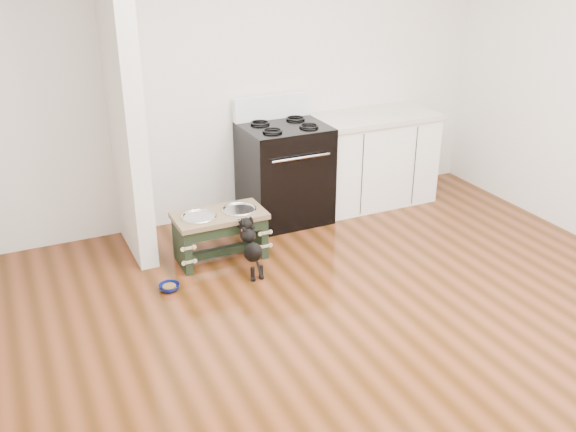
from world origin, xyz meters
name	(u,v)px	position (x,y,z in m)	size (l,w,h in m)	color
ground	(385,343)	(0.00, 0.00, 0.00)	(5.00, 5.00, 0.00)	#40220B
room_shell	(403,107)	(0.00, 0.00, 1.62)	(5.00, 5.00, 5.00)	silver
partition_wall	(123,96)	(-1.18, 2.10, 1.35)	(0.15, 0.80, 2.70)	silver
oven_range	(284,171)	(0.25, 2.16, 0.48)	(0.76, 0.69, 1.14)	black
cabinet_run	(372,159)	(1.23, 2.18, 0.45)	(1.24, 0.64, 0.91)	white
dog_feeder	(220,227)	(-0.58, 1.63, 0.29)	(0.75, 0.40, 0.43)	black
puppy	(251,245)	(-0.45, 1.28, 0.25)	(0.13, 0.39, 0.46)	black
floor_bowl	(169,287)	(-1.13, 1.30, 0.03)	(0.19, 0.19, 0.05)	#0C1454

